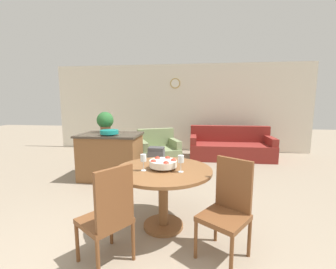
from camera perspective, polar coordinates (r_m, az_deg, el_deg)
wall_back at (r=7.17m, az=2.64°, el=6.74°), size 8.00×0.09×2.70m
dining_table at (r=2.80m, az=-1.22°, el=-12.03°), size 1.18×1.18×0.75m
dining_chair_near_left at (r=2.29m, az=-14.80°, el=-18.79°), size 0.58×0.58×0.99m
dining_chair_near_right at (r=2.44m, az=14.97°, el=-16.94°), size 0.58×0.58×0.99m
fruit_bowl at (r=2.73m, az=-1.21°, el=-7.28°), size 0.33×0.33×0.13m
wine_glass_left at (r=2.65m, az=-6.27°, el=-6.10°), size 0.07×0.07×0.20m
wine_glass_right at (r=2.59m, az=3.29°, el=-6.42°), size 0.07×0.07×0.20m
kitchen_island at (r=4.73m, az=-14.28°, el=-5.30°), size 1.20×0.83×0.92m
teal_bowl at (r=4.45m, az=-14.69°, el=0.60°), size 0.35×0.35×0.10m
potted_plant at (r=4.86m, az=-15.66°, el=3.27°), size 0.34×0.34×0.43m
trash_bin at (r=4.66m, az=-2.97°, el=-7.11°), size 0.32×0.24×0.63m
couch at (r=6.43m, az=15.55°, el=-3.24°), size 2.21×0.96×0.87m
armchair at (r=5.70m, az=-2.45°, el=-4.46°), size 1.21×1.15×0.86m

